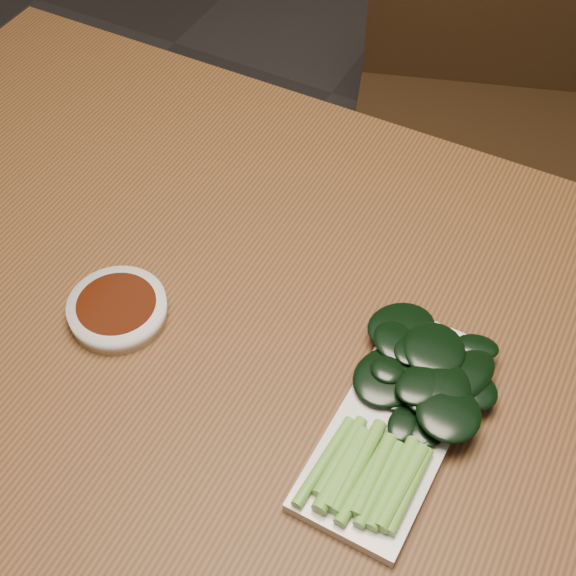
{
  "coord_description": "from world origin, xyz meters",
  "views": [
    {
      "loc": [
        0.24,
        -0.47,
        1.48
      ],
      "look_at": [
        -0.04,
        0.06,
        0.76
      ],
      "focal_mm": 50.0,
      "sensor_mm": 36.0,
      "label": 1
    }
  ],
  "objects_px": {
    "table": "(294,375)",
    "chair_far": "(472,102)",
    "serving_plate": "(396,423)",
    "gai_lan": "(418,398)",
    "sauce_bowl": "(118,309)"
  },
  "relations": [
    {
      "from": "table",
      "to": "chair_far",
      "type": "height_order",
      "value": "chair_far"
    },
    {
      "from": "table",
      "to": "serving_plate",
      "type": "bearing_deg",
      "value": -19.2
    },
    {
      "from": "serving_plate",
      "to": "gai_lan",
      "type": "xyz_separation_m",
      "value": [
        0.01,
        0.03,
        0.02
      ]
    },
    {
      "from": "gai_lan",
      "to": "chair_far",
      "type": "bearing_deg",
      "value": 102.33
    },
    {
      "from": "sauce_bowl",
      "to": "serving_plate",
      "type": "relative_size",
      "value": 0.41
    },
    {
      "from": "chair_far",
      "to": "serving_plate",
      "type": "relative_size",
      "value": 3.23
    },
    {
      "from": "sauce_bowl",
      "to": "gai_lan",
      "type": "relative_size",
      "value": 0.39
    },
    {
      "from": "sauce_bowl",
      "to": "serving_plate",
      "type": "xyz_separation_m",
      "value": [
        0.34,
        0.01,
        -0.01
      ]
    },
    {
      "from": "chair_far",
      "to": "gai_lan",
      "type": "distance_m",
      "value": 0.93
    },
    {
      "from": "table",
      "to": "serving_plate",
      "type": "relative_size",
      "value": 5.08
    },
    {
      "from": "chair_far",
      "to": "gai_lan",
      "type": "bearing_deg",
      "value": -96.21
    },
    {
      "from": "gai_lan",
      "to": "sauce_bowl",
      "type": "bearing_deg",
      "value": -173.47
    },
    {
      "from": "table",
      "to": "chair_far",
      "type": "distance_m",
      "value": 0.87
    },
    {
      "from": "serving_plate",
      "to": "gai_lan",
      "type": "height_order",
      "value": "gai_lan"
    },
    {
      "from": "chair_far",
      "to": "table",
      "type": "bearing_deg",
      "value": -106.13
    }
  ]
}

